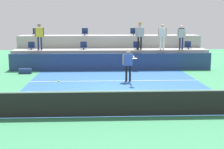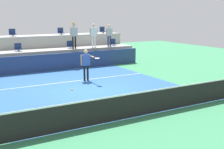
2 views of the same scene
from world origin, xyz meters
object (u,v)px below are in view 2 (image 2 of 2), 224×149
at_px(stadium_chair_lower_far_right, 113,43).
at_px(tennis_ball, 72,90).
at_px(stadium_chair_lower_left, 18,48).
at_px(stadium_chair_upper_far_right, 103,30).
at_px(tennis_player, 86,62).
at_px(stadium_chair_upper_left, 12,33).
at_px(spectator_in_white, 94,33).
at_px(spectator_with_hat, 74,33).
at_px(stadium_chair_upper_right, 61,32).
at_px(spectator_in_grey, 109,33).
at_px(stadium_chair_lower_right, 70,45).

xyz_separation_m(stadium_chair_lower_far_right, tennis_ball, (-7.62, -10.51, -0.34)).
bearing_deg(stadium_chair_lower_left, stadium_chair_upper_far_right, 14.14).
bearing_deg(tennis_player, stadium_chair_upper_far_right, 56.02).
distance_m(stadium_chair_lower_left, stadium_chair_upper_left, 1.99).
xyz_separation_m(stadium_chair_upper_left, tennis_player, (2.51, -6.82, -1.25)).
bearing_deg(tennis_player, spectator_in_white, 59.65).
xyz_separation_m(tennis_player, spectator_with_hat, (1.20, 4.64, 1.30)).
bearing_deg(spectator_in_white, stadium_chair_upper_right, 127.73).
xyz_separation_m(stadium_chair_lower_left, tennis_ball, (-0.48, -10.51, -0.34)).
height_order(stadium_chair_upper_far_right, spectator_in_grey, spectator_in_grey).
distance_m(stadium_chair_upper_right, spectator_with_hat, 2.19).
height_order(stadium_chair_lower_far_right, spectator_in_white, spectator_in_white).
bearing_deg(stadium_chair_upper_left, tennis_ball, -92.42).
distance_m(stadium_chair_upper_left, tennis_player, 7.37).
xyz_separation_m(stadium_chair_upper_far_right, tennis_player, (-4.60, -6.82, -1.25)).
relative_size(stadium_chair_upper_left, stadium_chair_upper_right, 1.00).
xyz_separation_m(stadium_chair_lower_left, spectator_in_white, (5.26, -0.38, 0.81)).
bearing_deg(stadium_chair_lower_right, stadium_chair_upper_far_right, 26.95).
bearing_deg(tennis_player, tennis_ball, -118.88).
height_order(stadium_chair_upper_left, tennis_ball, stadium_chair_upper_left).
bearing_deg(stadium_chair_upper_right, stadium_chair_lower_left, -153.26).
height_order(stadium_chair_lower_left, stadium_chair_upper_far_right, stadium_chair_upper_far_right).
bearing_deg(tennis_player, stadium_chair_lower_far_right, 47.57).
distance_m(stadium_chair_upper_far_right, tennis_ball, 14.53).
height_order(stadium_chair_lower_left, spectator_in_white, spectator_in_white).
relative_size(spectator_in_white, spectator_in_grey, 1.05).
height_order(spectator_in_white, tennis_ball, spectator_in_white).
relative_size(stadium_chair_upper_left, stadium_chair_upper_far_right, 1.00).
xyz_separation_m(stadium_chair_upper_far_right, spectator_in_grey, (-0.60, -2.18, -0.10)).
relative_size(stadium_chair_upper_left, spectator_in_white, 0.31).
bearing_deg(stadium_chair_lower_right, stadium_chair_upper_left, 153.22).
bearing_deg(stadium_chair_upper_right, stadium_chair_upper_far_right, 0.00).
bearing_deg(stadium_chair_lower_right, spectator_in_white, -13.02).
height_order(stadium_chair_lower_left, stadium_chair_upper_left, stadium_chair_upper_left).
xyz_separation_m(stadium_chair_upper_left, spectator_in_white, (5.23, -2.18, -0.04)).
height_order(spectator_in_grey, tennis_ball, spectator_in_grey).
xyz_separation_m(stadium_chair_upper_right, tennis_ball, (-4.06, -12.31, -1.19)).
bearing_deg(tennis_ball, stadium_chair_lower_right, 68.76).
bearing_deg(spectator_in_grey, stadium_chair_upper_right, 143.71).
bearing_deg(stadium_chair_upper_left, tennis_player, -69.78).
bearing_deg(stadium_chair_lower_left, spectator_in_grey, -3.35).
distance_m(stadium_chair_lower_left, spectator_in_grey, 6.60).
xyz_separation_m(stadium_chair_upper_left, spectator_with_hat, (3.71, -2.18, 0.05)).
xyz_separation_m(stadium_chair_upper_right, spectator_in_white, (1.69, -2.18, -0.04)).
bearing_deg(stadium_chair_lower_left, spectator_with_hat, -5.85).
xyz_separation_m(stadium_chair_upper_right, stadium_chair_upper_far_right, (3.57, 0.00, 0.00)).
bearing_deg(stadium_chair_upper_far_right, stadium_chair_lower_left, -165.86).
bearing_deg(spectator_in_white, spectator_in_grey, 0.00).
height_order(stadium_chair_upper_far_right, tennis_player, stadium_chair_upper_far_right).
relative_size(tennis_player, tennis_ball, 25.43).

